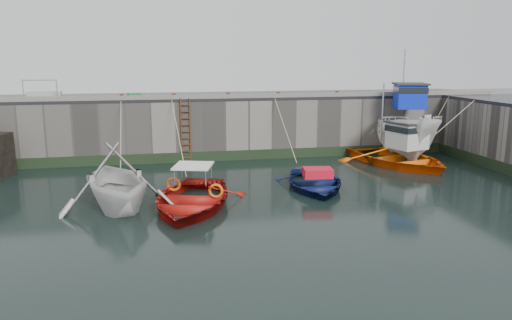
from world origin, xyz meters
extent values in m
plane|color=black|center=(0.00, 0.00, 0.00)|extent=(120.00, 120.00, 0.00)
cube|color=slate|center=(0.00, 12.50, 1.50)|extent=(30.00, 5.00, 3.00)
cube|color=black|center=(0.00, 12.50, 3.08)|extent=(30.00, 5.00, 0.16)
cube|color=slate|center=(0.00, 10.15, 3.26)|extent=(30.00, 0.30, 0.20)
cube|color=black|center=(0.00, 9.96, 0.25)|extent=(30.00, 0.08, 0.50)
cylinder|color=#3F1E0F|center=(-2.22, 9.92, 1.60)|extent=(0.07, 0.07, 3.20)
cylinder|color=#3F1E0F|center=(-1.78, 9.92, 1.60)|extent=(0.07, 0.07, 3.20)
cube|color=#3F1E0F|center=(-2.00, 9.90, 0.25)|extent=(0.44, 0.06, 0.05)
cube|color=#3F1E0F|center=(-2.00, 9.90, 0.58)|extent=(0.44, 0.06, 0.05)
cube|color=#3F1E0F|center=(-2.00, 9.90, 0.91)|extent=(0.44, 0.06, 0.05)
cube|color=#3F1E0F|center=(-2.00, 9.90, 1.24)|extent=(0.44, 0.06, 0.05)
cube|color=#3F1E0F|center=(-2.00, 9.90, 1.57)|extent=(0.44, 0.06, 0.05)
cube|color=#3F1E0F|center=(-2.00, 9.90, 1.90)|extent=(0.44, 0.06, 0.05)
cube|color=#3F1E0F|center=(-2.00, 9.90, 2.23)|extent=(0.44, 0.06, 0.05)
cube|color=#3F1E0F|center=(-2.00, 9.90, 2.56)|extent=(0.44, 0.06, 0.05)
cube|color=#3F1E0F|center=(-2.00, 9.90, 2.89)|extent=(0.44, 0.06, 0.05)
imported|color=silver|center=(-4.91, 2.77, 0.00)|extent=(5.26, 5.75, 2.58)
imported|color=#A2130D|center=(-2.33, 2.24, 0.00)|extent=(5.09, 6.14, 1.10)
imported|color=#0A1442|center=(2.73, 3.92, 0.00)|extent=(3.81, 4.89, 0.93)
imported|color=white|center=(9.50, 9.27, 1.13)|extent=(4.90, 8.16, 2.96)
cube|color=#0D23C5|center=(9.33, 8.69, 3.21)|extent=(1.76, 1.83, 1.20)
cube|color=black|center=(9.33, 8.69, 3.56)|extent=(1.84, 1.90, 0.28)
cube|color=#262628|center=(9.33, 8.69, 3.85)|extent=(2.01, 2.08, 0.08)
cylinder|color=#A5A8AD|center=(9.83, 10.42, 4.11)|extent=(0.08, 0.08, 3.00)
imported|color=orange|center=(8.12, 7.37, 0.28)|extent=(5.85, 7.04, 1.26)
cube|color=silver|center=(8.29, 6.79, 1.51)|extent=(1.76, 1.83, 1.20)
cube|color=black|center=(8.29, 6.79, 1.86)|extent=(1.84, 1.90, 0.28)
cube|color=#262628|center=(8.29, 6.79, 2.15)|extent=(2.01, 2.08, 0.08)
cylinder|color=#A5A8AD|center=(7.79, 8.52, 2.41)|extent=(0.08, 0.08, 3.00)
cube|color=#167C39|center=(-4.42, 10.93, 3.30)|extent=(0.72, 0.56, 0.27)
cylinder|color=#A5A8AD|center=(-9.50, 10.60, 3.66)|extent=(0.05, 0.05, 1.00)
cylinder|color=#A5A8AD|center=(-8.00, 10.60, 3.66)|extent=(0.05, 0.05, 1.00)
cylinder|color=#A5A8AD|center=(-8.75, 10.60, 4.12)|extent=(1.50, 0.05, 0.05)
cube|color=gray|center=(-8.75, 11.10, 3.25)|extent=(1.60, 0.35, 0.18)
cube|color=gray|center=(-8.75, 11.45, 3.43)|extent=(1.60, 0.35, 0.18)
cylinder|color=#3F1E0F|center=(-5.00, 10.25, 3.30)|extent=(0.18, 0.18, 0.28)
cylinder|color=#3F1E0F|center=(-2.50, 10.25, 3.30)|extent=(0.18, 0.18, 0.28)
cylinder|color=#3F1E0F|center=(0.20, 10.25, 3.30)|extent=(0.18, 0.18, 0.28)
cylinder|color=#3F1E0F|center=(2.80, 10.25, 3.30)|extent=(0.18, 0.18, 0.28)
cylinder|color=#3F1E0F|center=(6.00, 10.25, 3.30)|extent=(0.18, 0.18, 0.28)
camera|label=1|loc=(-3.48, -14.77, 5.19)|focal=35.00mm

